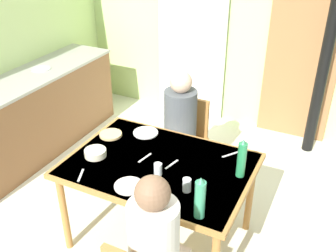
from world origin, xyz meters
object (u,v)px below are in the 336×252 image
(chair_far_diner, at_px, (185,137))
(serving_bowl_center, at_px, (95,153))
(dining_table, at_px, (159,171))
(person_far_diner, at_px, (180,117))
(kitchen_counter, at_px, (24,120))
(water_bottle_green_far, at_px, (242,159))
(person_near_diner, at_px, (155,238))
(water_bottle_green_near, at_px, (200,198))

(chair_far_diner, distance_m, serving_bowl_center, 1.07)
(dining_table, bearing_deg, person_far_diner, 102.43)
(dining_table, bearing_deg, serving_bowl_center, -165.63)
(kitchen_counter, distance_m, chair_far_diner, 1.78)
(chair_far_diner, bearing_deg, water_bottle_green_far, 136.02)
(person_near_diner, height_order, person_far_diner, same)
(dining_table, relative_size, person_near_diner, 1.80)
(dining_table, relative_size, water_bottle_green_near, 4.67)
(kitchen_counter, relative_size, chair_far_diner, 2.93)
(person_near_diner, distance_m, person_far_diner, 1.51)
(dining_table, height_order, serving_bowl_center, serving_bowl_center)
(kitchen_counter, bearing_deg, serving_bowl_center, -23.15)
(person_far_diner, relative_size, water_bottle_green_near, 2.59)
(person_far_diner, bearing_deg, kitchen_counter, 7.82)
(chair_far_diner, bearing_deg, kitchen_counter, 12.18)
(dining_table, height_order, chair_far_diner, chair_far_diner)
(dining_table, distance_m, chair_far_diner, 0.88)
(serving_bowl_center, bearing_deg, water_bottle_green_near, -15.55)
(chair_far_diner, height_order, serving_bowl_center, chair_far_diner)
(person_far_diner, bearing_deg, dining_table, 102.43)
(chair_far_diner, height_order, person_near_diner, person_near_diner)
(chair_far_diner, xyz_separation_m, water_bottle_green_far, (0.75, -0.72, 0.40))
(kitchen_counter, distance_m, person_near_diner, 2.55)
(chair_far_diner, relative_size, person_far_diner, 1.13)
(chair_far_diner, xyz_separation_m, serving_bowl_center, (-0.34, -0.97, 0.29))
(person_near_diner, xyz_separation_m, water_bottle_green_near, (0.15, 0.31, 0.11))
(dining_table, relative_size, serving_bowl_center, 8.16)
(person_near_diner, relative_size, person_far_diner, 1.00)
(kitchen_counter, distance_m, water_bottle_green_far, 2.55)
(person_near_diner, bearing_deg, chair_far_diner, 107.64)
(serving_bowl_center, bearing_deg, person_far_diner, 68.07)
(person_near_diner, height_order, water_bottle_green_far, person_near_diner)
(kitchen_counter, bearing_deg, water_bottle_green_far, -7.97)
(dining_table, bearing_deg, person_near_diner, -64.53)
(kitchen_counter, bearing_deg, chair_far_diner, 12.18)
(dining_table, distance_m, serving_bowl_center, 0.52)
(water_bottle_green_far, bearing_deg, water_bottle_green_near, -101.19)
(kitchen_counter, xyz_separation_m, water_bottle_green_near, (2.38, -0.87, 0.45))
(person_far_diner, height_order, serving_bowl_center, person_far_diner)
(kitchen_counter, distance_m, person_far_diner, 1.78)
(water_bottle_green_near, relative_size, water_bottle_green_far, 0.97)
(water_bottle_green_far, bearing_deg, kitchen_counter, 172.03)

